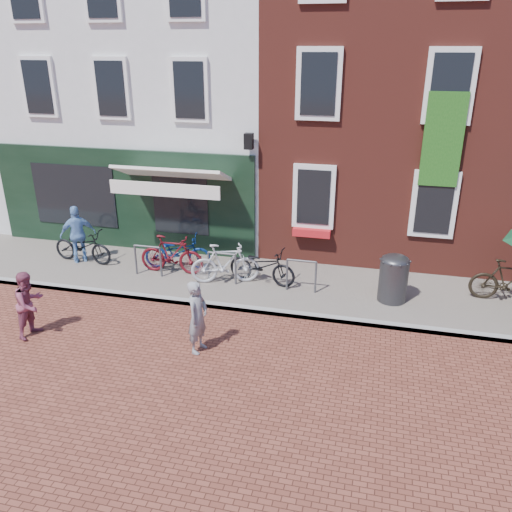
% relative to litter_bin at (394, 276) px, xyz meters
% --- Properties ---
extents(ground, '(80.00, 80.00, 0.00)m').
position_rel_litter_bin_xyz_m(ground, '(-2.65, -1.24, -0.73)').
color(ground, brown).
extents(sidewalk, '(24.00, 3.00, 0.10)m').
position_rel_litter_bin_xyz_m(sidewalk, '(-1.65, 0.26, -0.68)').
color(sidewalk, slate).
rests_on(sidewalk, ground).
extents(building_stucco, '(8.00, 8.00, 9.00)m').
position_rel_litter_bin_xyz_m(building_stucco, '(-7.65, 5.76, 3.77)').
color(building_stucco, silver).
rests_on(building_stucco, ground).
extents(building_brick_mid, '(6.00, 8.00, 10.00)m').
position_rel_litter_bin_xyz_m(building_brick_mid, '(-0.65, 5.76, 4.27)').
color(building_brick_mid, maroon).
rests_on(building_brick_mid, ground).
extents(litter_bin, '(0.66, 0.66, 1.22)m').
position_rel_litter_bin_xyz_m(litter_bin, '(0.00, 0.00, 0.00)').
color(litter_bin, '#353537').
rests_on(litter_bin, sidewalk).
extents(woman, '(0.45, 0.60, 1.51)m').
position_rel_litter_bin_xyz_m(woman, '(-3.74, -2.97, 0.02)').
color(woman, gray).
rests_on(woman, ground).
extents(boy, '(0.64, 0.77, 1.43)m').
position_rel_litter_bin_xyz_m(boy, '(-7.33, -3.21, -0.01)').
color(boy, '#893E54').
rests_on(boy, ground).
extents(cafe_person, '(0.98, 0.88, 1.60)m').
position_rel_litter_bin_xyz_m(cafe_person, '(-8.37, 0.37, 0.17)').
color(cafe_person, '#6896CB').
rests_on(cafe_person, sidewalk).
extents(bicycle_0, '(1.82, 0.79, 0.93)m').
position_rel_litter_bin_xyz_m(bicycle_0, '(-8.28, 0.37, -0.17)').
color(bicycle_0, black).
rests_on(bicycle_0, sidewalk).
extents(bicycle_1, '(1.73, 0.53, 1.03)m').
position_rel_litter_bin_xyz_m(bicycle_1, '(-5.61, 0.25, -0.11)').
color(bicycle_1, '#540D14').
rests_on(bicycle_1, sidewalk).
extents(bicycle_2, '(1.85, 0.92, 0.93)m').
position_rel_litter_bin_xyz_m(bicycle_2, '(-5.58, 0.58, -0.17)').
color(bicycle_2, navy).
rests_on(bicycle_2, sidewalk).
extents(bicycle_3, '(1.79, 0.98, 1.03)m').
position_rel_litter_bin_xyz_m(bicycle_3, '(-4.09, 0.01, -0.11)').
color(bicycle_3, '#B9B9BC').
rests_on(bicycle_3, sidewalk).
extents(bicycle_4, '(1.86, 0.94, 0.93)m').
position_rel_litter_bin_xyz_m(bicycle_4, '(-3.18, 0.22, -0.17)').
color(bicycle_4, black).
rests_on(bicycle_4, sidewalk).
extents(bicycle_5, '(1.73, 0.54, 1.03)m').
position_rel_litter_bin_xyz_m(bicycle_5, '(2.60, 0.57, -0.11)').
color(bicycle_5, black).
rests_on(bicycle_5, sidewalk).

